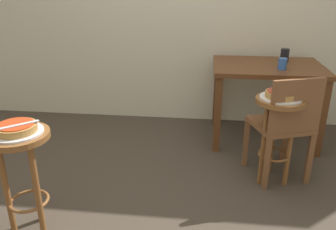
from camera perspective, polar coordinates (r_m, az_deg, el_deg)
ground_plane at (r=2.56m, az=-0.10°, el=-14.19°), size 6.00×6.00×0.00m
stool_foreground at (r=2.21m, az=-22.83°, el=-7.16°), size 0.36×0.36×0.68m
serving_plate_foreground at (r=2.13m, az=-23.57°, el=-2.62°), size 0.29×0.29×0.01m
pizza_foreground at (r=2.12m, az=-23.69°, el=-1.92°), size 0.23×0.23×0.05m
stool_middle at (r=2.70m, az=17.59°, el=-1.13°), size 0.36×0.36×0.68m
serving_plate_middle at (r=2.64m, az=18.06°, el=2.70°), size 0.30×0.30×0.01m
pizza_middle at (r=2.63m, az=18.13°, el=3.29°), size 0.23×0.23×0.05m
dining_table at (r=3.39m, az=15.94°, el=6.04°), size 1.00×0.74×0.75m
cup_near_edge at (r=3.21m, az=18.29°, el=7.98°), size 0.07×0.07×0.10m
cup_far_edge at (r=3.50m, az=18.62°, el=9.27°), size 0.08×0.08×0.13m
wooden_chair at (r=2.77m, az=18.62°, el=-1.40°), size 0.51×0.51×0.85m
pizza_server_knife at (r=2.08m, az=-23.34°, el=-1.52°), size 0.18×0.16×0.01m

